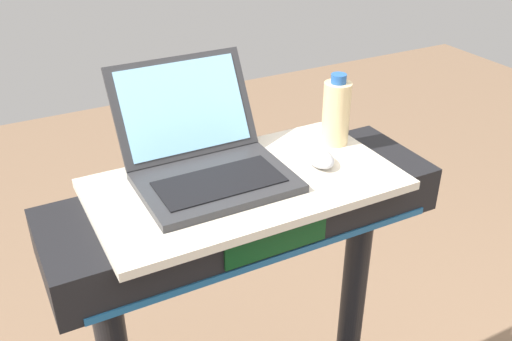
% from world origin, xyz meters
% --- Properties ---
extents(desk_board, '(0.68, 0.37, 0.02)m').
position_xyz_m(desk_board, '(0.00, 0.70, 1.12)').
color(desk_board, beige).
rests_on(desk_board, treadmill_base).
extents(laptop, '(0.33, 0.35, 0.23)m').
position_xyz_m(laptop, '(-0.07, 0.76, 1.18)').
color(laptop, '#2D2D30').
rests_on(laptop, desk_board).
extents(computer_mouse, '(0.07, 0.11, 0.03)m').
position_xyz_m(computer_mouse, '(0.19, 0.69, 1.15)').
color(computer_mouse, '#B2B2B7').
rests_on(computer_mouse, desk_board).
extents(water_bottle, '(0.07, 0.07, 0.18)m').
position_xyz_m(water_bottle, '(0.28, 0.77, 1.22)').
color(water_bottle, beige).
rests_on(water_bottle, desk_board).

